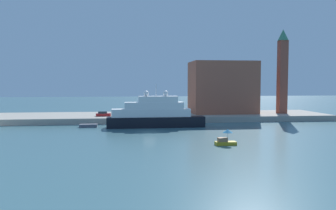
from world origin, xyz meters
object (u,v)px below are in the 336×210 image
Objects in this scene: parked_car at (103,114)px; mooring_bollard at (150,116)px; harbor_building at (222,87)px; bell_tower at (282,69)px; small_motorboat at (226,139)px; person_figure at (121,114)px; work_barge at (88,126)px; large_yacht at (155,115)px.

parked_car is 13.93m from mooring_bollard.
harbor_building is at bearing 10.17° from parked_car.
bell_tower is at bearing 10.72° from mooring_bollard.
bell_tower is 6.22× the size of parked_car.
parked_car is (-53.80, -2.39, -13.08)m from bell_tower.
small_motorboat is 2.25× the size of person_figure.
work_barge is at bearing -158.54° from mooring_bollard.
harbor_building is at bearing 16.77° from person_figure.
parked_car is (-13.34, 13.74, -0.92)m from large_yacht.
small_motorboat is 38.67m from work_barge.
bell_tower is 55.42m from parked_car.
bell_tower is at bearing 13.82° from work_barge.
bell_tower reaches higher than harbor_building.
large_yacht reaches higher than person_figure.
mooring_bollard reaches higher than work_barge.
person_figure is at bearing 47.43° from work_barge.
large_yacht is 27.91m from small_motorboat.
work_barge is 7.15× the size of mooring_bollard.
small_motorboat is 0.90× the size of parked_car.
bell_tower reaches higher than person_figure.
small_motorboat is at bearing -62.94° from person_figure.
parked_car is 5.81m from person_figure.
person_figure reaches higher than work_barge.
person_figure reaches higher than mooring_bollard.
bell_tower reaches higher than work_barge.
mooring_bollard is (12.85, -5.36, -0.27)m from parked_car.
harbor_building is (12.45, 46.04, 8.46)m from small_motorboat.
parked_car is (-36.20, -6.49, -7.37)m from harbor_building.
small_motorboat is at bearing -59.02° from parked_car.
mooring_bollard is at bearing 93.35° from large_yacht.
large_yacht is 0.94× the size of bell_tower.
bell_tower is (56.73, 13.96, 14.87)m from work_barge.
large_yacht is 14.70× the size of person_figure.
harbor_building is 37.51m from parked_car.
mooring_bollard is at bearing -153.08° from harbor_building.
harbor_building is 4.75× the size of parked_car.
parked_car is at bearing -169.83° from harbor_building.
large_yacht is 39.97× the size of mooring_bollard.
harbor_building is 27.28m from mooring_bollard.
person_figure is (5.03, -2.90, 0.18)m from parked_car.
harbor_building is at bearing 41.51° from large_yacht.
large_yacht is 16.64m from work_barge.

